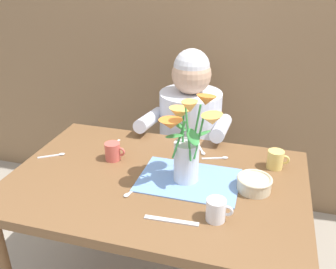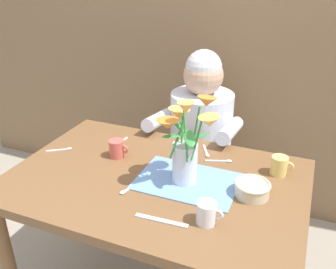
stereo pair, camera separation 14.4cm
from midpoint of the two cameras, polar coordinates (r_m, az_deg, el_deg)
wood_panel_backdrop at (r=2.29m, az=4.47°, el=18.24°), size 4.00×0.10×2.50m
dining_table at (r=1.55m, az=-4.50°, el=-9.92°), size 1.20×0.80×0.74m
seated_person at (r=2.10m, az=1.42°, el=-2.26°), size 0.45×0.47×1.14m
striped_placemat at (r=1.48m, az=0.46°, el=-7.19°), size 0.40×0.28×0.00m
flower_vase at (r=1.39m, az=0.19°, el=-1.20°), size 0.26×0.26×0.36m
ceramic_bowl at (r=1.43m, az=10.52°, el=-7.57°), size 0.14×0.14×0.06m
dinner_knife at (r=1.28m, az=-2.79°, el=-13.39°), size 0.19×0.03×0.00m
tea_cup at (r=1.59m, az=14.01°, el=-3.87°), size 0.09×0.07×0.08m
ceramic_mug at (r=1.26m, az=4.28°, el=-11.77°), size 0.09×0.07×0.08m
coffee_cup at (r=1.64m, az=-11.09°, el=-2.67°), size 0.09×0.07×0.08m
spoon_0 at (r=1.43m, az=-8.74°, el=-8.94°), size 0.05×0.12×0.01m
spoon_1 at (r=1.69m, az=2.86°, el=-2.62°), size 0.07×0.11×0.01m
spoon_2 at (r=1.76m, az=-11.14°, el=-1.89°), size 0.03×0.12×0.01m
spoon_3 at (r=1.76m, az=-19.40°, el=-3.11°), size 0.11×0.08×0.01m
spoon_4 at (r=1.64m, az=5.52°, el=-3.73°), size 0.12×0.05×0.01m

